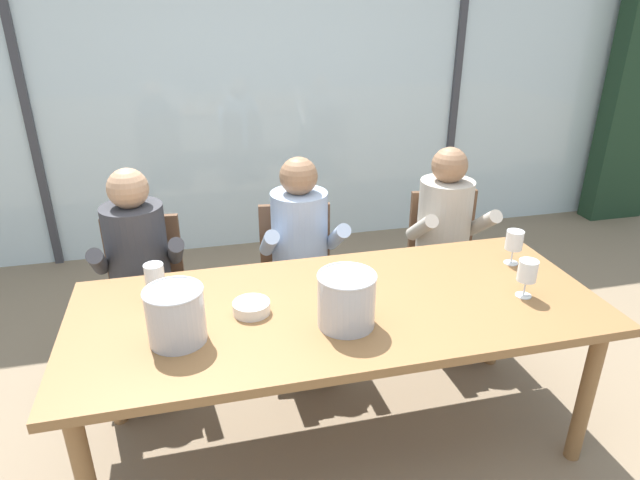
{
  "coord_description": "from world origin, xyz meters",
  "views": [
    {
      "loc": [
        -0.56,
        -1.95,
        1.97
      ],
      "look_at": [
        0.0,
        0.35,
        0.91
      ],
      "focal_mm": 30.49,
      "sensor_mm": 36.0,
      "label": 1
    }
  ],
  "objects_px": {
    "chair_center": "(445,251)",
    "ice_bucket_primary": "(176,314)",
    "wine_glass_center_pour": "(155,276)",
    "chair_near_curtain": "(145,284)",
    "ice_bucket_secondary": "(346,299)",
    "dining_table": "(339,318)",
    "tasting_bowl": "(251,307)",
    "chair_left_of_center": "(296,268)",
    "person_beige_jumper": "(448,235)",
    "person_charcoal_jacket": "(139,266)",
    "wine_glass_by_left_taster": "(514,242)",
    "wine_glass_near_bucket": "(527,272)",
    "person_pale_blue_shirt": "(302,250)"
  },
  "relations": [
    {
      "from": "person_beige_jumper",
      "to": "person_charcoal_jacket",
      "type": "bearing_deg",
      "value": -177.2
    },
    {
      "from": "chair_near_curtain",
      "to": "person_pale_blue_shirt",
      "type": "relative_size",
      "value": 0.73
    },
    {
      "from": "dining_table",
      "to": "ice_bucket_primary",
      "type": "relative_size",
      "value": 9.99
    },
    {
      "from": "chair_center",
      "to": "wine_glass_near_bucket",
      "type": "xyz_separation_m",
      "value": [
        -0.13,
        -1.0,
        0.37
      ]
    },
    {
      "from": "person_beige_jumper",
      "to": "wine_glass_center_pour",
      "type": "height_order",
      "value": "person_beige_jumper"
    },
    {
      "from": "person_beige_jumper",
      "to": "tasting_bowl",
      "type": "xyz_separation_m",
      "value": [
        -1.26,
        -0.73,
        0.11
      ]
    },
    {
      "from": "dining_table",
      "to": "person_pale_blue_shirt",
      "type": "relative_size",
      "value": 1.92
    },
    {
      "from": "person_pale_blue_shirt",
      "to": "wine_glass_near_bucket",
      "type": "height_order",
      "value": "person_pale_blue_shirt"
    },
    {
      "from": "chair_center",
      "to": "ice_bucket_primary",
      "type": "relative_size",
      "value": 3.8
    },
    {
      "from": "person_beige_jumper",
      "to": "wine_glass_center_pour",
      "type": "relative_size",
      "value": 6.82
    },
    {
      "from": "wine_glass_near_bucket",
      "to": "wine_glass_center_pour",
      "type": "height_order",
      "value": "same"
    },
    {
      "from": "chair_left_of_center",
      "to": "wine_glass_by_left_taster",
      "type": "relative_size",
      "value": 4.98
    },
    {
      "from": "ice_bucket_secondary",
      "to": "dining_table",
      "type": "bearing_deg",
      "value": 84.59
    },
    {
      "from": "chair_left_of_center",
      "to": "ice_bucket_primary",
      "type": "relative_size",
      "value": 3.8
    },
    {
      "from": "chair_center",
      "to": "ice_bucket_primary",
      "type": "bearing_deg",
      "value": -141.62
    },
    {
      "from": "person_charcoal_jacket",
      "to": "wine_glass_center_pour",
      "type": "xyz_separation_m",
      "value": [
        0.12,
        -0.53,
        0.2
      ]
    },
    {
      "from": "chair_center",
      "to": "ice_bucket_secondary",
      "type": "xyz_separation_m",
      "value": [
        -0.96,
        -1.03,
        0.37
      ]
    },
    {
      "from": "chair_left_of_center",
      "to": "ice_bucket_primary",
      "type": "bearing_deg",
      "value": -115.9
    },
    {
      "from": "wine_glass_by_left_taster",
      "to": "chair_left_of_center",
      "type": "bearing_deg",
      "value": 144.53
    },
    {
      "from": "chair_left_of_center",
      "to": "wine_glass_near_bucket",
      "type": "height_order",
      "value": "wine_glass_near_bucket"
    },
    {
      "from": "ice_bucket_primary",
      "to": "wine_glass_near_bucket",
      "type": "distance_m",
      "value": 1.49
    },
    {
      "from": "person_pale_blue_shirt",
      "to": "wine_glass_near_bucket",
      "type": "xyz_separation_m",
      "value": [
        0.82,
        -0.87,
        0.2
      ]
    },
    {
      "from": "dining_table",
      "to": "person_charcoal_jacket",
      "type": "bearing_deg",
      "value": 139.75
    },
    {
      "from": "chair_center",
      "to": "wine_glass_by_left_taster",
      "type": "bearing_deg",
      "value": -83.32
    },
    {
      "from": "ice_bucket_secondary",
      "to": "wine_glass_near_bucket",
      "type": "bearing_deg",
      "value": 2.21
    },
    {
      "from": "ice_bucket_secondary",
      "to": "wine_glass_by_left_taster",
      "type": "height_order",
      "value": "ice_bucket_secondary"
    },
    {
      "from": "ice_bucket_primary",
      "to": "tasting_bowl",
      "type": "distance_m",
      "value": 0.34
    },
    {
      "from": "chair_center",
      "to": "wine_glass_center_pour",
      "type": "height_order",
      "value": "wine_glass_center_pour"
    },
    {
      "from": "dining_table",
      "to": "ice_bucket_secondary",
      "type": "relative_size",
      "value": 9.56
    },
    {
      "from": "chair_left_of_center",
      "to": "wine_glass_center_pour",
      "type": "bearing_deg",
      "value": -131.13
    },
    {
      "from": "wine_glass_near_bucket",
      "to": "ice_bucket_primary",
      "type": "bearing_deg",
      "value": 179.51
    },
    {
      "from": "tasting_bowl",
      "to": "chair_left_of_center",
      "type": "bearing_deg",
      "value": 67.13
    },
    {
      "from": "person_charcoal_jacket",
      "to": "ice_bucket_secondary",
      "type": "xyz_separation_m",
      "value": [
        0.87,
        -0.91,
        0.2
      ]
    },
    {
      "from": "person_charcoal_jacket",
      "to": "person_beige_jumper",
      "type": "bearing_deg",
      "value": -5.73
    },
    {
      "from": "person_charcoal_jacket",
      "to": "wine_glass_by_left_taster",
      "type": "relative_size",
      "value": 6.82
    },
    {
      "from": "ice_bucket_secondary",
      "to": "wine_glass_center_pour",
      "type": "height_order",
      "value": "ice_bucket_secondary"
    },
    {
      "from": "person_pale_blue_shirt",
      "to": "wine_glass_center_pour",
      "type": "distance_m",
      "value": 0.94
    },
    {
      "from": "ice_bucket_primary",
      "to": "chair_left_of_center",
      "type": "bearing_deg",
      "value": 56.11
    },
    {
      "from": "chair_center",
      "to": "person_charcoal_jacket",
      "type": "relative_size",
      "value": 0.73
    },
    {
      "from": "wine_glass_by_left_taster",
      "to": "wine_glass_near_bucket",
      "type": "distance_m",
      "value": 0.33
    },
    {
      "from": "chair_near_curtain",
      "to": "chair_center",
      "type": "height_order",
      "value": "same"
    },
    {
      "from": "chair_left_of_center",
      "to": "person_beige_jumper",
      "type": "bearing_deg",
      "value": 0.9
    },
    {
      "from": "person_beige_jumper",
      "to": "tasting_bowl",
      "type": "relative_size",
      "value": 7.56
    },
    {
      "from": "dining_table",
      "to": "tasting_bowl",
      "type": "height_order",
      "value": "tasting_bowl"
    },
    {
      "from": "person_charcoal_jacket",
      "to": "wine_glass_near_bucket",
      "type": "height_order",
      "value": "person_charcoal_jacket"
    },
    {
      "from": "chair_left_of_center",
      "to": "chair_near_curtain",
      "type": "bearing_deg",
      "value": -172.94
    },
    {
      "from": "chair_left_of_center",
      "to": "ice_bucket_secondary",
      "type": "relative_size",
      "value": 3.64
    },
    {
      "from": "wine_glass_near_bucket",
      "to": "dining_table",
      "type": "bearing_deg",
      "value": 171.09
    },
    {
      "from": "chair_near_curtain",
      "to": "chair_left_of_center",
      "type": "relative_size",
      "value": 1.0
    },
    {
      "from": "chair_near_curtain",
      "to": "wine_glass_center_pour",
      "type": "distance_m",
      "value": 0.76
    }
  ]
}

